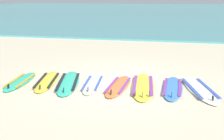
# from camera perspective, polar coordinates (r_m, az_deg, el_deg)

# --- Properties ---
(ground_plane) EXTENTS (80.00, 80.00, 0.00)m
(ground_plane) POSITION_cam_1_polar(r_m,az_deg,el_deg) (8.34, 0.87, -2.68)
(ground_plane) COLOR beige
(sea) EXTENTS (80.00, 60.00, 0.10)m
(sea) POSITION_cam_1_polar(r_m,az_deg,el_deg) (45.74, 10.47, 11.41)
(sea) COLOR teal
(sea) RESTS_ON ground
(surfboard_0) EXTENTS (0.68, 1.98, 0.18)m
(surfboard_0) POSITION_cam_1_polar(r_m,az_deg,el_deg) (8.84, -17.57, -2.12)
(surfboard_0) COLOR #2DB793
(surfboard_0) RESTS_ON ground
(surfboard_1) EXTENTS (0.97, 2.21, 0.18)m
(surfboard_1) POSITION_cam_1_polar(r_m,az_deg,el_deg) (8.66, -12.65, -2.13)
(surfboard_1) COLOR yellow
(surfboard_1) RESTS_ON ground
(surfboard_2) EXTENTS (1.15, 2.48, 0.18)m
(surfboard_2) POSITION_cam_1_polar(r_m,az_deg,el_deg) (8.41, -8.61, -2.43)
(surfboard_2) COLOR #2DB793
(surfboard_2) RESTS_ON ground
(surfboard_3) EXTENTS (0.70, 1.96, 0.18)m
(surfboard_3) POSITION_cam_1_polar(r_m,az_deg,el_deg) (8.21, -3.82, -2.72)
(surfboard_3) COLOR white
(surfboard_3) RESTS_ON ground
(surfboard_4) EXTENTS (0.59, 2.08, 0.18)m
(surfboard_4) POSITION_cam_1_polar(r_m,az_deg,el_deg) (8.01, 1.25, -3.13)
(surfboard_4) COLOR orange
(surfboard_4) RESTS_ON ground
(surfboard_5) EXTENTS (0.87, 2.57, 0.18)m
(surfboard_5) POSITION_cam_1_polar(r_m,az_deg,el_deg) (8.05, 6.09, -3.12)
(surfboard_5) COLOR yellow
(surfboard_5) RESTS_ON ground
(surfboard_6) EXTENTS (0.57, 2.15, 0.18)m
(surfboard_6) POSITION_cam_1_polar(r_m,az_deg,el_deg) (8.02, 11.82, -3.43)
(surfboard_6) COLOR #3875CC
(surfboard_6) RESTS_ON ground
(surfboard_7) EXTENTS (1.18, 2.50, 0.18)m
(surfboard_7) POSITION_cam_1_polar(r_m,az_deg,el_deg) (8.09, 16.85, -3.61)
(surfboard_7) COLOR white
(surfboard_7) RESTS_ON ground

